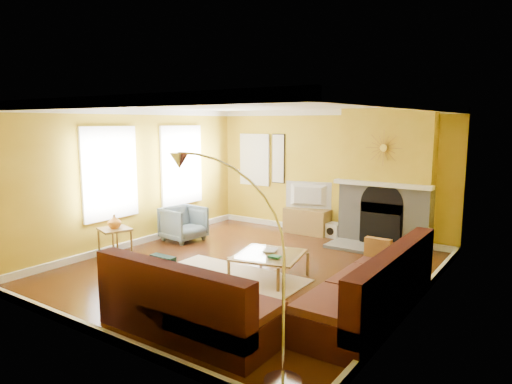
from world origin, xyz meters
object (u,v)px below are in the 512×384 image
Objects in this scene: sectional_sofa at (281,272)px; arc_lamp at (233,266)px; coffee_table at (269,266)px; side_table at (115,243)px; armchair at (184,224)px; media_console at (307,221)px.

arc_lamp is (0.46, -1.66, 0.61)m from sectional_sofa.
sectional_sofa is 1.08m from coffee_table.
coffee_table is 1.82× the size of side_table.
arc_lamp is at bearing -124.92° from armchair.
arc_lamp is at bearing -69.21° from media_console.
armchair is 5.19m from arc_lamp.
side_table is at bearing 156.22° from arc_lamp.
media_console is at bearing 106.81° from coffee_table.
sectional_sofa reaches higher than side_table.
coffee_table is 1.29× the size of armchair.
armchair is at bearing 138.78° from arc_lamp.
coffee_table is 3.07m from media_console.
sectional_sofa is at bearing -110.58° from armchair.
coffee_table is at bearing -102.98° from armchair.
media_console is 2.70m from armchair.
sectional_sofa is 3.83m from armchair.
armchair reaches higher than coffee_table.
side_table is (-2.86, -0.67, 0.08)m from coffee_table.
side_table is (-0.15, -1.62, -0.08)m from armchair.
armchair is at bearing -132.52° from media_console.
media_console is at bearing 113.07° from sectional_sofa.
arc_lamp reaches higher than sectional_sofa.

